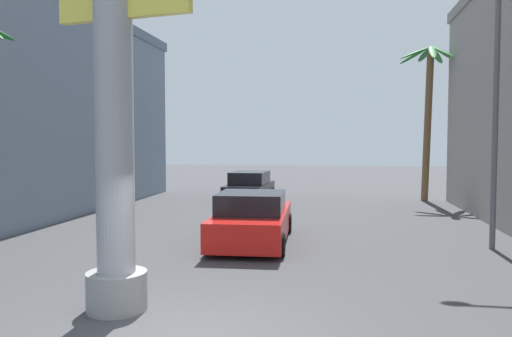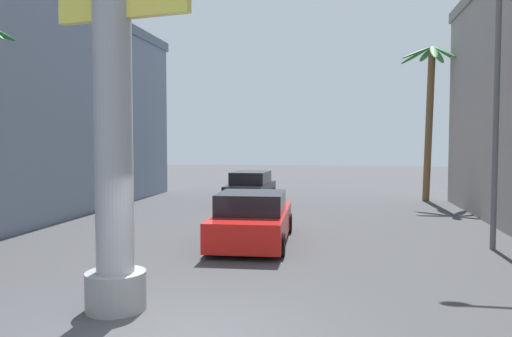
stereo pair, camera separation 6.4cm
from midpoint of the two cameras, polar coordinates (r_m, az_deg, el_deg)
The scene contains 6 objects.
ground_plane at distance 17.59m, azimuth 2.29°, elevation -6.91°, with size 93.51×93.51×0.00m, color #424244.
neon_sign_pole at distance 9.46m, azimuth -15.92°, elevation 15.06°, with size 2.96×1.09×10.60m.
street_lamp at distance 15.54m, azimuth 24.59°, elevation 8.95°, with size 2.60×0.28×7.86m.
car_lead at distance 15.09m, azimuth -0.26°, elevation -5.86°, with size 2.36×5.20×1.56m.
car_far at distance 24.90m, azimuth -0.54°, elevation -2.25°, with size 2.07×4.39×1.56m.
palm_tree_far_right at distance 27.07m, azimuth 19.32°, elevation 7.29°, with size 3.20×3.25×7.92m.
Camera 2 is at (2.28, -7.17, 3.06)m, focal length 35.00 mm.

